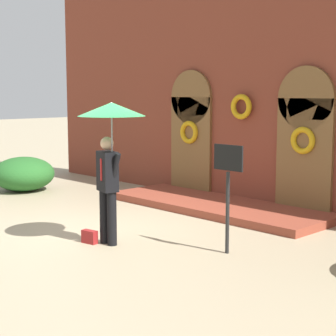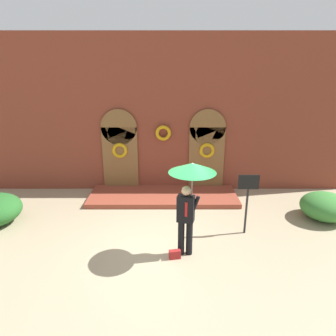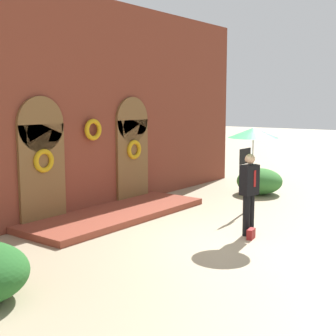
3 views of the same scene
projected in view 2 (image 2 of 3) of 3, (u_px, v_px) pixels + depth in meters
ground_plane at (162, 246)px, 7.79m from camera, size 80.00×80.00×0.00m
building_facade at (164, 118)px, 10.91m from camera, size 14.00×2.30×5.60m
person_with_umbrella at (191, 182)px, 6.86m from camera, size 1.10×1.10×2.36m
handbag at (175, 254)px, 7.22m from camera, size 0.30×0.17×0.22m
sign_post at (248, 194)px, 8.05m from camera, size 0.56×0.06×1.72m
shrub_right at (326, 206)px, 9.09m from camera, size 1.46×1.44×0.82m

